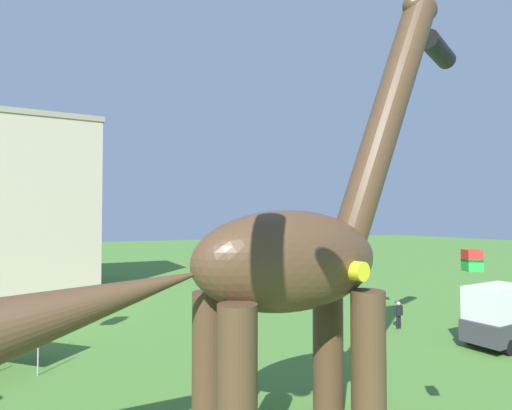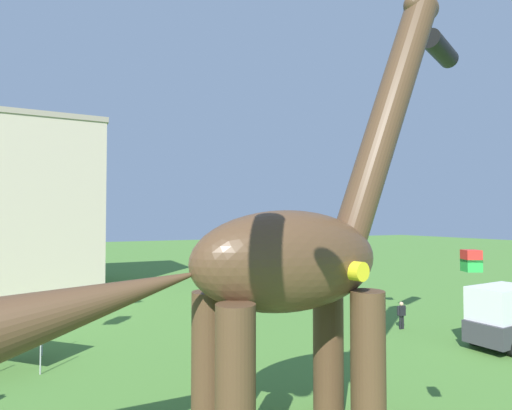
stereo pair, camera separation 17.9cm
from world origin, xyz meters
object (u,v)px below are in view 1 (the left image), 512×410
Objects in this scene: parked_box_truck at (507,314)px; kite_high_left at (472,260)px; dinosaur_sculpture at (287,261)px; kite_trailing at (430,52)px; kite_mid_center at (342,268)px; festival_canopy_tent at (5,313)px; person_near_flyer at (399,312)px.

parked_box_truck is 15.25m from kite_high_left.
dinosaur_sculpture is 12.82m from kite_trailing.
kite_high_left is at bearing -76.03° from kite_mid_center.
parked_box_truck is at bearing 29.25° from kite_high_left.
kite_mid_center is at bearing -159.79° from kite_trailing.
dinosaur_sculpture is at bearing -166.03° from kite_trailing.
kite_trailing is at bearing 0.79° from dinosaur_sculpture.
kite_trailing is at bearing -177.69° from parked_box_truck.
kite_high_left is at bearing -54.31° from festival_canopy_tent.
kite_mid_center is (-13.75, -3.42, 3.57)m from parked_box_truck.
kite_mid_center reaches higher than festival_canopy_tent.
kite_high_left is at bearing -9.85° from person_near_flyer.
kite_high_left is 12.45m from kite_trailing.
person_near_flyer is at bearing 50.31° from kite_high_left.
kite_trailing reaches higher than festival_canopy_tent.
person_near_flyer is 16.57m from kite_high_left.
kite_high_left is at bearing -155.03° from parked_box_truck.
parked_box_truck is at bearing -18.45° from festival_canopy_tent.
kite_high_left is (10.82, -15.06, 3.20)m from festival_canopy_tent.
kite_mid_center is at bearing -26.94° from dinosaur_sculpture.
festival_canopy_tent is 22.51m from kite_trailing.
dinosaur_sculpture is at bearing 166.24° from kite_mid_center.
person_near_flyer is at bearing 56.40° from kite_trailing.
parked_box_truck reaches higher than person_near_flyer.
festival_canopy_tent is at bearing 131.17° from kite_mid_center.
kite_high_left is 0.25× the size of kite_mid_center.
kite_trailing reaches higher than person_near_flyer.
parked_box_truck is 24.93m from festival_canopy_tent.
parked_box_truck is (15.50, 2.99, -3.83)m from dinosaur_sculpture.
kite_mid_center is at bearing -48.83° from festival_canopy_tent.
kite_mid_center is at bearing -170.34° from parked_box_truck.
kite_mid_center reaches higher than person_near_flyer.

